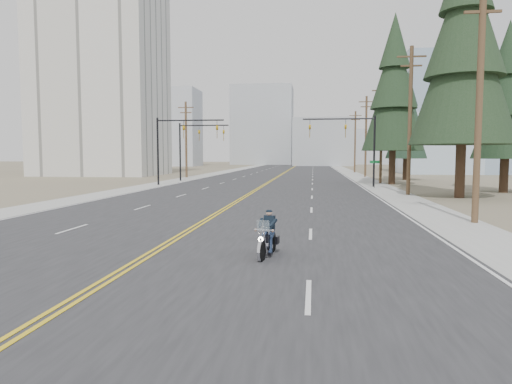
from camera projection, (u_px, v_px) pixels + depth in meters
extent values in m
plane|color=#776D56|center=(154.00, 253.00, 14.68)|extent=(400.00, 400.00, 0.00)
cube|color=#303033|center=(285.00, 172.00, 83.91)|extent=(20.00, 200.00, 0.01)
cube|color=#A5A5A0|center=(224.00, 172.00, 85.33)|extent=(3.00, 200.00, 0.01)
cube|color=#A5A5A0|center=(349.00, 172.00, 82.48)|extent=(3.00, 200.00, 0.01)
cylinder|color=black|center=(158.00, 152.00, 47.41)|extent=(0.20, 0.20, 7.00)
cylinder|color=black|center=(190.00, 120.00, 46.72)|extent=(7.00, 0.14, 0.14)
imported|color=#BF8C0C|center=(184.00, 127.00, 46.86)|extent=(0.21, 0.26, 1.30)
imported|color=#BF8C0C|center=(217.00, 126.00, 46.42)|extent=(0.21, 0.26, 1.30)
cylinder|color=black|center=(374.00, 151.00, 44.68)|extent=(0.20, 0.20, 7.00)
cylinder|color=black|center=(339.00, 119.00, 44.85)|extent=(7.00, 0.14, 0.14)
imported|color=#BF8C0C|center=(346.00, 125.00, 44.82)|extent=(0.21, 0.26, 1.30)
imported|color=#BF8C0C|center=(310.00, 126.00, 45.25)|extent=(0.21, 0.26, 1.30)
cylinder|color=black|center=(180.00, 152.00, 55.32)|extent=(0.20, 0.20, 7.00)
cylinder|color=black|center=(204.00, 125.00, 54.69)|extent=(6.00, 0.14, 0.14)
imported|color=#BF8C0C|center=(199.00, 131.00, 54.82)|extent=(0.21, 0.26, 1.30)
imported|color=#BF8C0C|center=(224.00, 131.00, 54.44)|extent=(0.21, 0.26, 1.30)
cylinder|color=black|center=(374.00, 175.00, 42.90)|extent=(0.06, 0.06, 2.60)
cube|color=#0C5926|center=(375.00, 162.00, 42.80)|extent=(0.90, 0.03, 0.25)
cylinder|color=brown|center=(479.00, 103.00, 20.59)|extent=(0.30, 0.30, 11.00)
cube|color=brown|center=(483.00, 12.00, 20.27)|extent=(1.60, 0.12, 0.12)
cylinder|color=brown|center=(410.00, 121.00, 35.41)|extent=(0.30, 0.30, 11.50)
cube|color=brown|center=(412.00, 56.00, 35.01)|extent=(2.20, 0.12, 0.12)
cube|color=brown|center=(411.00, 66.00, 35.06)|extent=(1.60, 0.12, 0.12)
cylinder|color=brown|center=(381.00, 134.00, 50.26)|extent=(0.30, 0.30, 11.00)
cube|color=brown|center=(382.00, 90.00, 49.88)|extent=(2.20, 0.12, 0.12)
cube|color=brown|center=(382.00, 97.00, 49.94)|extent=(1.60, 0.12, 0.12)
cylinder|color=brown|center=(366.00, 137.00, 65.08)|extent=(0.30, 0.30, 11.50)
cube|color=brown|center=(367.00, 102.00, 64.68)|extent=(2.20, 0.12, 0.12)
cube|color=brown|center=(366.00, 107.00, 64.73)|extent=(1.60, 0.12, 0.12)
cylinder|color=brown|center=(355.00, 142.00, 81.91)|extent=(0.30, 0.30, 11.00)
cube|color=brown|center=(356.00, 116.00, 81.53)|extent=(2.20, 0.12, 0.12)
cube|color=brown|center=(355.00, 120.00, 81.58)|extent=(1.60, 0.12, 0.12)
cylinder|color=brown|center=(186.00, 140.00, 63.28)|extent=(0.30, 0.30, 10.50)
cube|color=brown|center=(186.00, 108.00, 62.92)|extent=(2.20, 0.12, 0.12)
cube|color=brown|center=(186.00, 113.00, 62.98)|extent=(1.60, 0.12, 0.12)
cube|color=silver|center=(101.00, 79.00, 71.34)|extent=(18.00, 14.00, 30.00)
cube|color=#9EB5CC|center=(470.00, 116.00, 79.12)|extent=(24.00, 16.00, 20.00)
cube|color=#B7BCC6|center=(174.00, 128.00, 131.87)|extent=(14.00, 12.00, 22.00)
cube|color=#ADB2B7|center=(323.00, 142.00, 136.74)|extent=(18.00, 14.00, 14.00)
cube|color=#B7BCC6|center=(450.00, 132.00, 117.77)|extent=(16.00, 12.00, 18.00)
cube|color=#ADB2B7|center=(263.00, 126.00, 153.57)|extent=(20.00, 15.00, 26.00)
cube|color=#B7BCC6|center=(371.00, 147.00, 159.43)|extent=(14.00, 14.00, 12.00)
cube|color=#ADB2B7|center=(144.00, 140.00, 148.81)|extent=(12.00, 12.00, 16.00)
cylinder|color=#382619|center=(460.00, 171.00, 33.41)|extent=(0.76, 0.76, 3.91)
cone|color=black|center=(464.00, 63.00, 32.78)|extent=(7.39, 7.39, 11.73)
cone|color=black|center=(466.00, 15.00, 32.51)|extent=(5.54, 5.54, 8.80)
cylinder|color=#382619|center=(504.00, 176.00, 38.19)|extent=(0.62, 0.62, 2.84)
cone|color=black|center=(507.00, 107.00, 37.73)|extent=(5.33, 5.33, 8.53)
cone|color=black|center=(508.00, 77.00, 37.53)|extent=(4.00, 4.00, 6.40)
cone|color=black|center=(510.00, 47.00, 37.34)|extent=(2.67, 2.67, 4.55)
cylinder|color=#382619|center=(392.00, 167.00, 49.06)|extent=(0.63, 0.63, 3.62)
cone|color=black|center=(394.00, 99.00, 48.48)|extent=(6.52, 6.52, 10.87)
cone|color=black|center=(394.00, 70.00, 48.23)|extent=(4.89, 4.89, 8.15)
cone|color=black|center=(395.00, 40.00, 47.98)|extent=(3.26, 3.26, 5.80)
cylinder|color=#382619|center=(406.00, 169.00, 57.61)|extent=(0.63, 0.63, 2.72)
cone|color=black|center=(407.00, 126.00, 57.17)|extent=(5.08, 5.08, 8.16)
cone|color=black|center=(407.00, 107.00, 56.98)|extent=(3.81, 3.81, 6.12)
cone|color=black|center=(408.00, 88.00, 56.80)|extent=(2.54, 2.54, 4.35)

